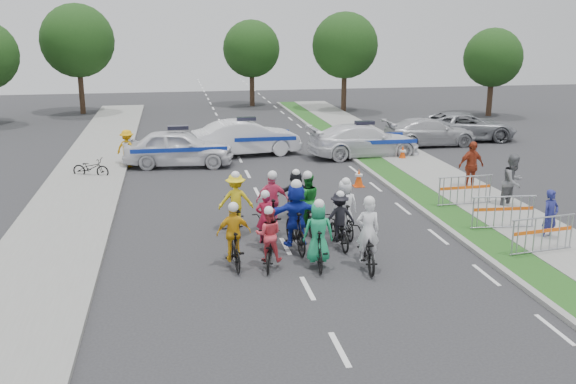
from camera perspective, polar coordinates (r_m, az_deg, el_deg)
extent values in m
plane|color=#28282B|center=(15.52, 1.75, -8.56)|extent=(90.00, 90.00, 0.00)
cube|color=gray|center=(21.47, 12.34, -1.98)|extent=(0.20, 60.00, 0.12)
cube|color=#284C18|center=(21.74, 14.05, -1.88)|extent=(1.20, 60.00, 0.11)
cube|color=gray|center=(22.53, 18.23, -1.58)|extent=(2.40, 60.00, 0.13)
cube|color=gray|center=(20.18, -19.81, -3.63)|extent=(3.00, 60.00, 0.13)
imported|color=black|center=(16.73, 7.00, -5.04)|extent=(0.88, 1.97, 1.00)
imported|color=white|center=(16.52, 7.11, -3.43)|extent=(0.65, 0.47, 1.67)
sphere|color=white|center=(16.24, 7.25, -0.84)|extent=(0.29, 0.29, 0.29)
imported|color=black|center=(16.65, 2.65, -4.94)|extent=(0.67, 1.80, 1.06)
imported|color=#1DA065|center=(16.46, 2.71, -3.54)|extent=(0.82, 0.58, 1.59)
sphere|color=white|center=(16.19, 2.78, -1.10)|extent=(0.28, 0.28, 0.28)
imported|color=black|center=(16.70, -1.75, -5.23)|extent=(0.87, 1.70, 0.85)
imported|color=#E03E4B|center=(16.50, -1.73, -3.78)|extent=(0.78, 0.66, 1.42)
sphere|color=white|center=(16.26, -1.72, -1.68)|extent=(0.25, 0.25, 0.25)
imported|color=black|center=(16.71, -4.83, -4.98)|extent=(0.60, 1.72, 1.01)
imported|color=gold|center=(16.52, -4.85, -3.63)|extent=(0.92, 0.44, 1.52)
sphere|color=white|center=(16.26, -4.88, -1.34)|extent=(0.26, 0.26, 0.26)
imported|color=black|center=(18.17, 4.52, -3.57)|extent=(0.67, 1.66, 0.86)
imported|color=black|center=(17.99, 4.59, -2.22)|extent=(0.95, 0.59, 1.43)
sphere|color=white|center=(17.76, 4.67, -0.27)|extent=(0.25, 0.25, 0.25)
imported|color=black|center=(17.81, 0.67, -3.38)|extent=(0.70, 1.99, 1.17)
imported|color=#172BB2|center=(17.62, 0.70, -1.97)|extent=(1.67, 0.64, 1.76)
sphere|color=white|center=(17.34, 0.74, 0.64)|extent=(0.31, 0.31, 0.31)
imported|color=black|center=(18.03, -2.06, -3.65)|extent=(0.65, 1.69, 0.88)
imported|color=#AF1534|center=(17.83, -2.05, -2.27)|extent=(0.55, 0.37, 1.46)
sphere|color=white|center=(17.60, -2.04, -0.24)|extent=(0.25, 0.25, 0.25)
imported|color=black|center=(19.02, 5.01, -2.44)|extent=(0.57, 1.75, 1.04)
imported|color=white|center=(18.84, 5.08, -1.21)|extent=(0.79, 0.53, 1.56)
sphere|color=white|center=(18.61, 5.17, 0.89)|extent=(0.27, 0.27, 0.27)
imported|color=black|center=(19.40, 1.67, -2.12)|extent=(0.70, 1.89, 0.99)
imported|color=#157824|center=(19.21, 1.71, -0.72)|extent=(0.81, 0.64, 1.64)
sphere|color=white|center=(18.97, 1.76, 1.49)|extent=(0.28, 0.28, 0.28)
imported|color=black|center=(19.36, -1.42, -1.98)|extent=(0.59, 1.85, 1.10)
imported|color=#F14376|center=(19.18, -1.40, -0.73)|extent=(0.98, 0.44, 1.65)
sphere|color=white|center=(18.94, -1.40, 1.49)|extent=(0.29, 0.29, 0.29)
imported|color=black|center=(19.53, -4.65, -2.07)|extent=(0.71, 1.87, 0.97)
imported|color=yellow|center=(19.34, -4.66, -0.69)|extent=(1.06, 0.64, 1.62)
sphere|color=white|center=(19.10, -4.69, 1.46)|extent=(0.28, 0.28, 0.28)
imported|color=black|center=(20.53, 0.66, -1.18)|extent=(0.67, 1.66, 0.97)
imported|color=black|center=(20.37, 0.69, -0.08)|extent=(1.39, 0.60, 1.45)
sphere|color=white|center=(20.16, 0.72, 1.71)|extent=(0.25, 0.25, 0.25)
imported|color=white|center=(28.55, -9.68, 3.90)|extent=(4.95, 2.48, 1.62)
imported|color=white|center=(30.52, -3.71, 4.83)|extent=(5.23, 2.46, 1.66)
imported|color=white|center=(30.34, 6.77, 4.57)|extent=(5.39, 2.49, 1.53)
imported|color=#B6B7BC|center=(33.66, 12.49, 5.22)|extent=(4.79, 1.98, 1.38)
imported|color=gray|center=(35.71, 15.49, 5.65)|extent=(5.56, 3.07, 1.48)
imported|color=navy|center=(19.98, 22.28, -1.95)|extent=(0.64, 0.51, 1.53)
imported|color=slate|center=(22.93, 19.37, 0.86)|extent=(1.14, 1.06, 1.87)
imported|color=#9A351C|center=(24.99, 15.97, 2.24)|extent=(1.16, 0.67, 1.87)
imported|color=#E19F0B|center=(28.84, -14.09, 3.78)|extent=(1.22, 1.03, 1.63)
cube|color=#F24C0C|center=(24.92, 6.29, 0.53)|extent=(0.40, 0.40, 0.03)
cone|color=#F24C0C|center=(24.84, 6.31, 1.28)|extent=(0.36, 0.36, 0.70)
cylinder|color=silver|center=(24.81, 6.32, 1.50)|extent=(0.29, 0.29, 0.08)
cube|color=#F24C0C|center=(29.84, 10.12, 2.80)|extent=(0.40, 0.40, 0.03)
cone|color=#F24C0C|center=(29.77, 10.15, 3.43)|extent=(0.36, 0.36, 0.70)
cylinder|color=silver|center=(29.75, 10.16, 3.61)|extent=(0.29, 0.29, 0.08)
imported|color=black|center=(27.29, -17.13, 2.06)|extent=(1.63, 1.03, 0.81)
cylinder|color=#382619|center=(45.75, 5.00, 9.20)|extent=(0.36, 0.36, 3.25)
sphere|color=#133511|center=(45.55, 5.08, 12.86)|extent=(4.55, 4.55, 4.55)
cylinder|color=#382619|center=(45.36, 17.51, 8.21)|extent=(0.36, 0.36, 2.75)
sphere|color=#133511|center=(45.16, 17.76, 11.32)|extent=(3.85, 3.85, 3.85)
cylinder|color=#382619|center=(46.51, -17.91, 8.79)|extent=(0.36, 0.36, 3.50)
sphere|color=#133511|center=(46.31, -18.23, 12.66)|extent=(4.90, 4.90, 4.90)
cylinder|color=#382619|center=(48.51, -3.22, 9.41)|extent=(0.36, 0.36, 3.00)
sphere|color=#133511|center=(48.32, -3.27, 12.60)|extent=(4.20, 4.20, 4.20)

